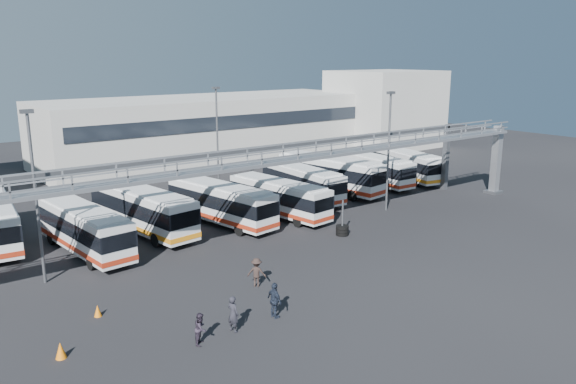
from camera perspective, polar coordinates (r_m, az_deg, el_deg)
ground at (r=36.83m, az=5.01°, el=-7.17°), size 140.00×140.00×0.00m
gantry at (r=39.70m, az=-0.50°, el=2.68°), size 51.40×5.15×7.10m
warehouse at (r=73.12m, az=-8.03°, el=6.41°), size 42.00×14.00×8.00m
building_right at (r=84.28m, az=9.81°, el=8.31°), size 14.00×12.00×11.00m
light_pole_left at (r=34.98m, az=-24.30°, el=0.32°), size 0.70×0.35×10.21m
light_pole_mid at (r=48.44m, az=10.20°, el=4.73°), size 0.70×0.35×10.21m
light_pole_back at (r=55.18m, az=-7.20°, el=5.91°), size 0.70×0.35×10.21m
bus_2 at (r=40.40m, az=-20.02°, el=-3.44°), size 3.42×10.67×3.18m
bus_3 at (r=43.59m, az=-14.56°, el=-1.66°), size 4.11×11.43×3.40m
bus_4 at (r=44.80m, az=-6.83°, el=-1.02°), size 4.23×10.91×3.23m
bus_5 at (r=46.53m, az=-0.92°, el=-0.49°), size 3.63×10.30×3.06m
bus_6 at (r=52.13m, az=1.48°, el=1.07°), size 2.81×10.27×3.09m
bus_7 at (r=54.87m, az=4.33°, el=1.93°), size 4.50×11.85×3.52m
bus_8 at (r=58.85m, az=8.52°, el=2.39°), size 2.82×10.33×3.11m
bus_9 at (r=61.92m, az=11.78°, el=2.83°), size 4.44×10.66×3.15m
pedestrian_a at (r=27.90m, az=-5.60°, el=-12.22°), size 0.56×0.75×1.84m
pedestrian_b at (r=27.07m, az=-8.85°, el=-13.54°), size 0.94×0.94×1.54m
pedestrian_c at (r=32.89m, az=-3.21°, el=-8.15°), size 1.24×1.24×1.72m
pedestrian_d at (r=29.10m, az=-1.37°, el=-10.96°), size 0.47×1.11×1.90m
cone_left at (r=27.71m, az=-22.10°, el=-14.67°), size 0.53×0.53×0.77m
cone_right at (r=31.09m, az=-18.77°, el=-11.35°), size 0.44×0.44×0.62m
tire_stack at (r=42.18m, az=5.53°, el=-3.80°), size 0.95×0.95×2.72m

